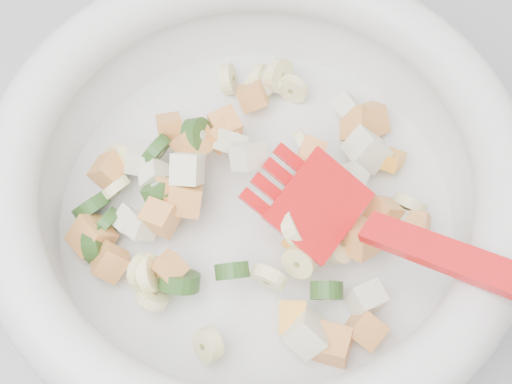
# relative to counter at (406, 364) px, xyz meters

# --- Properties ---
(counter) EXTENTS (2.00, 0.60, 0.90)m
(counter) POSITION_rel_counter_xyz_m (0.00, 0.00, 0.00)
(counter) COLOR gray
(counter) RESTS_ON ground
(mixing_bowl) EXTENTS (0.44, 0.36, 0.15)m
(mixing_bowl) POSITION_rel_counter_xyz_m (-0.19, -0.04, 0.51)
(mixing_bowl) COLOR silver
(mixing_bowl) RESTS_ON counter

